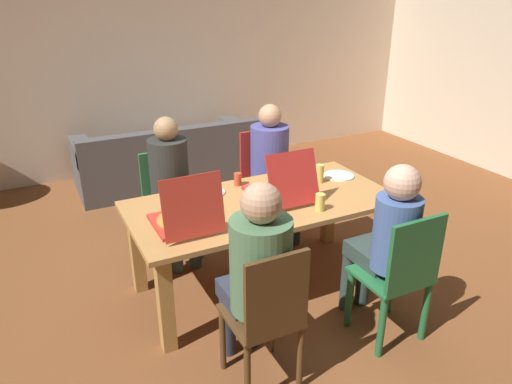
% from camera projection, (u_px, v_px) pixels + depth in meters
% --- Properties ---
extents(ground_plane, '(20.00, 20.00, 0.00)m').
position_uv_depth(ground_plane, '(262.00, 284.00, 3.76)').
color(ground_plane, brown).
extents(back_wall, '(7.59, 0.12, 2.78)m').
position_uv_depth(back_wall, '(145.00, 55.00, 5.72)').
color(back_wall, beige).
rests_on(back_wall, ground).
extents(dining_table, '(1.92, 0.94, 0.72)m').
position_uv_depth(dining_table, '(262.00, 215.00, 3.51)').
color(dining_table, '#BF8548').
rests_on(dining_table, ground).
extents(chair_0, '(0.43, 0.41, 0.94)m').
position_uv_depth(chair_0, '(265.00, 177.00, 4.48)').
color(chair_0, '#AC2921').
rests_on(chair_0, ground).
extents(person_0, '(0.34, 0.56, 1.22)m').
position_uv_depth(person_0, '(273.00, 162.00, 4.28)').
color(person_0, '#30353A').
rests_on(person_0, ground).
extents(chair_1, '(0.42, 0.39, 0.93)m').
position_uv_depth(chair_1, '(400.00, 276.00, 2.99)').
color(chair_1, '#246738').
rests_on(chair_1, ground).
extents(person_1, '(0.28, 0.52, 1.20)m').
position_uv_depth(person_1, '(387.00, 236.00, 3.03)').
color(person_1, '#2F3F3A').
rests_on(person_1, ground).
extents(chair_2, '(0.41, 0.45, 0.87)m').
position_uv_depth(chair_2, '(169.00, 200.00, 4.11)').
color(chair_2, '#2F6741').
rests_on(chair_2, ground).
extents(person_2, '(0.32, 0.52, 1.21)m').
position_uv_depth(person_2, '(172.00, 179.00, 3.90)').
color(person_2, '#35403F').
rests_on(person_2, ground).
extents(chair_3, '(0.38, 0.39, 0.93)m').
position_uv_depth(chair_3, '(268.00, 315.00, 2.59)').
color(chair_3, '#52361C').
rests_on(chair_3, ground).
extents(person_3, '(0.34, 0.50, 1.26)m').
position_uv_depth(person_3, '(257.00, 268.00, 2.61)').
color(person_3, '#2E3444').
rests_on(person_3, ground).
extents(pizza_box_0, '(0.38, 0.51, 0.39)m').
position_uv_depth(pizza_box_0, '(278.00, 189.00, 3.53)').
color(pizza_box_0, red).
rests_on(pizza_box_0, dining_table).
extents(pizza_box_1, '(0.39, 0.46, 0.40)m').
position_uv_depth(pizza_box_1, '(185.00, 218.00, 3.09)').
color(pizza_box_1, red).
rests_on(pizza_box_1, dining_table).
extents(plate_0, '(0.25, 0.25, 0.01)m').
position_uv_depth(plate_0, '(339.00, 176.00, 3.91)').
color(plate_0, white).
rests_on(plate_0, dining_table).
extents(plate_1, '(0.22, 0.22, 0.03)m').
position_uv_depth(plate_1, '(210.00, 192.00, 3.59)').
color(plate_1, white).
rests_on(plate_1, dining_table).
extents(drinking_glass_0, '(0.07, 0.07, 0.15)m').
position_uv_depth(drinking_glass_0, '(320.00, 174.00, 3.77)').
color(drinking_glass_0, '#DFC65C').
rests_on(drinking_glass_0, dining_table).
extents(drinking_glass_1, '(0.06, 0.06, 0.10)m').
position_uv_depth(drinking_glass_1, '(238.00, 179.00, 3.72)').
color(drinking_glass_1, '#B74629').
rests_on(drinking_glass_1, dining_table).
extents(drinking_glass_2, '(0.07, 0.07, 0.12)m').
position_uv_depth(drinking_glass_2, '(320.00, 202.00, 3.30)').
color(drinking_glass_2, '#E0C959').
rests_on(drinking_glass_2, dining_table).
extents(couch, '(2.04, 0.80, 0.73)m').
position_uv_depth(couch, '(168.00, 161.00, 5.58)').
color(couch, '#4E4E50').
rests_on(couch, ground).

